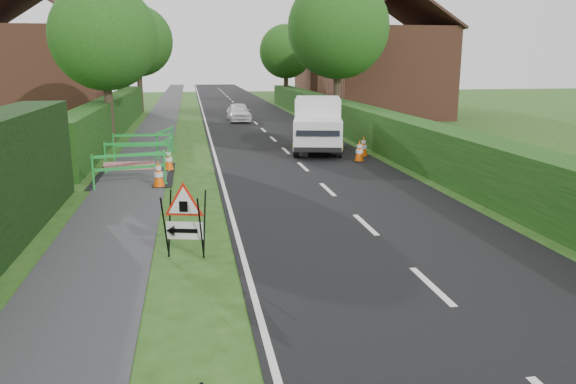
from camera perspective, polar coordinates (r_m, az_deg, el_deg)
ground at (r=7.83m, az=0.07°, el=-13.64°), size 120.00×120.00×0.00m
road_surface at (r=42.19m, az=-4.80°, el=8.36°), size 6.00×90.00×0.02m
footpath at (r=42.07m, az=-12.36°, el=8.10°), size 2.00×90.00×0.02m
hedge_west_far at (r=29.34m, az=-17.27°, el=5.70°), size 1.00×24.00×1.80m
hedge_east at (r=24.40m, az=8.72°, el=4.73°), size 1.20×50.00×1.50m
house_west at (r=37.92m, az=-23.71°, el=11.16°), size 7.50×7.40×7.88m
house_east_a at (r=36.96m, az=9.68°, el=12.04°), size 7.50×7.40×7.88m
house_east_b at (r=50.64m, az=5.42°, el=12.43°), size 7.50×7.40×7.88m
tree_nw at (r=25.13m, az=-18.20°, el=14.74°), size 4.40×4.40×6.70m
tree_ne at (r=29.91m, az=5.13°, el=16.30°), size 5.20×5.20×7.79m
tree_fw at (r=41.04m, az=-15.06°, el=14.58°), size 4.80×4.80×7.24m
tree_fe at (r=45.52m, az=-0.21°, el=14.07°), size 4.20×4.20×6.33m
triangle_sign at (r=10.26m, az=-10.72°, el=-2.28°), size 1.00×1.00×1.20m
works_van at (r=22.47m, az=3.02°, el=6.97°), size 2.70×4.81×2.07m
traffic_cone_0 at (r=20.22m, az=7.26°, el=4.16°), size 0.38×0.38×0.79m
traffic_cone_1 at (r=21.31m, az=7.67°, el=4.61°), size 0.38×0.38×0.79m
traffic_cone_2 at (r=23.23m, az=5.22°, el=5.38°), size 0.38×0.38×0.79m
traffic_cone_3 at (r=16.38m, az=-13.02°, el=1.81°), size 0.38×0.38×0.79m
traffic_cone_4 at (r=18.84m, az=-12.06°, el=3.31°), size 0.38×0.38×0.79m
ped_barrier_0 at (r=16.65m, az=-15.82°, el=2.66°), size 2.08×0.85×1.00m
ped_barrier_1 at (r=18.85m, az=-15.10°, el=3.89°), size 2.07×0.42×1.00m
ped_barrier_2 at (r=20.95m, az=-14.60°, el=4.81°), size 2.07×0.43×1.00m
ped_barrier_3 at (r=22.01m, az=-12.38°, el=5.32°), size 0.86×2.08×1.00m
redwhite_plank at (r=17.64m, az=-15.71°, el=1.15°), size 1.50×0.05×0.25m
hatchback_car at (r=33.78m, az=-5.03°, el=8.09°), size 1.33×3.24×1.10m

